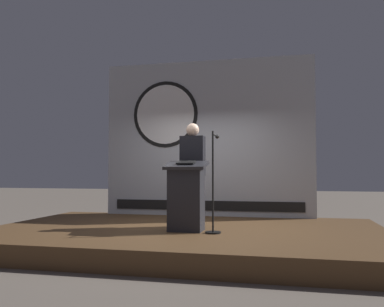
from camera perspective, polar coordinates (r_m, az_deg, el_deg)
name	(u,v)px	position (r m, az deg, el deg)	size (l,w,h in m)	color
ground_plane	(186,246)	(6.82, -0.91, -12.92)	(40.00, 40.00, 0.00)	#6B6056
stage_platform	(186,237)	(6.79, -0.91, -11.67)	(6.40, 4.00, 0.30)	brown
banner_display	(205,138)	(8.55, 1.83, 2.26)	(4.42, 0.12, 3.27)	#B2B7C1
podium	(186,196)	(6.38, -0.81, -6.04)	(0.64, 0.50, 1.10)	#26262B
speaker_person	(193,173)	(6.83, 0.09, -2.83)	(0.40, 0.26, 1.74)	black
microphone_stand	(214,196)	(6.19, 3.06, -6.02)	(0.24, 0.57, 1.54)	black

